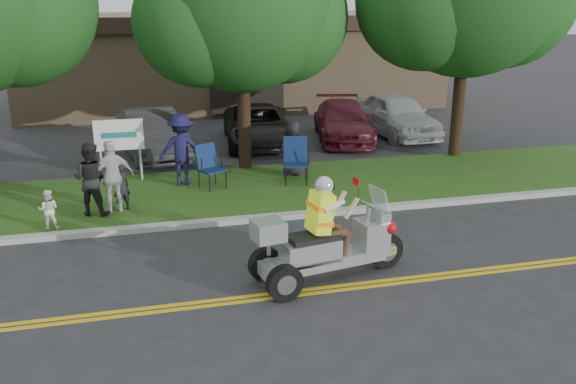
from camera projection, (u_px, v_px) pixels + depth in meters
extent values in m
plane|color=#28282B|center=(291.00, 280.00, 10.74)|extent=(120.00, 120.00, 0.00)
cube|color=gold|center=(299.00, 295.00, 10.20)|extent=(60.00, 0.10, 0.01)
cube|color=gold|center=(297.00, 291.00, 10.35)|extent=(60.00, 0.10, 0.01)
cube|color=#A8A89E|center=(257.00, 219.00, 13.53)|extent=(60.00, 0.25, 0.12)
cube|color=#234913|center=(240.00, 190.00, 15.52)|extent=(60.00, 4.00, 0.10)
cube|color=#9E7F5B|center=(231.00, 59.00, 28.11)|extent=(18.00, 8.00, 4.00)
cube|color=black|center=(246.00, 24.00, 23.85)|extent=(18.00, 0.30, 0.60)
sphere|color=#144617|center=(13.00, 4.00, 14.86)|extent=(4.05, 4.05, 4.05)
cylinder|color=#332114|center=(244.00, 97.00, 16.85)|extent=(0.36, 0.36, 4.20)
sphere|color=#144617|center=(242.00, 1.00, 16.06)|extent=(4.80, 4.80, 4.80)
sphere|color=#144617|center=(283.00, 18.00, 16.76)|extent=(3.60, 3.60, 3.60)
sphere|color=#144617|center=(198.00, 22.00, 15.76)|extent=(3.36, 3.36, 3.36)
cylinder|color=#332114|center=(460.00, 80.00, 18.09)|extent=(0.36, 0.36, 4.76)
sphere|color=#144617|center=(426.00, 0.00, 16.87)|extent=(3.92, 3.92, 3.92)
cylinder|color=silver|center=(102.00, 166.00, 15.87)|extent=(0.06, 0.06, 1.10)
cylinder|color=silver|center=(141.00, 163.00, 16.10)|extent=(0.06, 0.06, 1.10)
cube|color=white|center=(119.00, 135.00, 15.74)|extent=(1.25, 0.06, 0.80)
cylinder|color=black|center=(386.00, 250.00, 11.16)|extent=(0.68, 0.27, 0.67)
cylinder|color=black|center=(285.00, 283.00, 9.94)|extent=(0.64, 0.28, 0.62)
cylinder|color=black|center=(266.00, 264.00, 10.63)|extent=(0.64, 0.28, 0.62)
cube|color=#B2B3BB|center=(327.00, 260.00, 10.66)|extent=(2.17, 0.89, 0.20)
cube|color=#B2B3BB|center=(310.00, 251.00, 10.46)|extent=(1.08, 0.68, 0.39)
cube|color=black|center=(313.00, 237.00, 10.41)|extent=(0.96, 0.62, 0.11)
cube|color=#B2B3BB|center=(371.00, 236.00, 10.93)|extent=(0.59, 0.62, 0.61)
cube|color=silver|center=(380.00, 201.00, 10.79)|extent=(0.30, 0.54, 0.54)
cube|color=#B2B3BB|center=(268.00, 230.00, 10.00)|extent=(0.58, 0.55, 0.33)
sphere|color=#B20C0F|center=(388.00, 227.00, 10.83)|extent=(0.24, 0.24, 0.24)
cube|color=#B7E117|center=(320.00, 212.00, 10.32)|extent=(0.46, 0.51, 0.72)
sphere|color=silver|center=(324.00, 185.00, 10.20)|extent=(0.32, 0.32, 0.32)
cylinder|color=black|center=(286.00, 177.00, 15.60)|extent=(0.03, 0.03, 0.50)
cylinder|color=black|center=(307.00, 177.00, 15.63)|extent=(0.03, 0.03, 0.50)
cylinder|color=black|center=(285.00, 172.00, 16.07)|extent=(0.03, 0.03, 0.50)
cylinder|color=black|center=(306.00, 171.00, 16.10)|extent=(0.03, 0.03, 0.50)
cube|color=#10224A|center=(296.00, 164.00, 15.77)|extent=(0.72, 0.68, 0.05)
cube|color=#10224A|center=(295.00, 149.00, 15.92)|extent=(0.65, 0.30, 0.68)
cylinder|color=black|center=(210.00, 183.00, 15.12)|extent=(0.03, 0.03, 0.47)
cylinder|color=black|center=(226.00, 179.00, 15.44)|extent=(0.03, 0.03, 0.47)
cylinder|color=black|center=(199.00, 179.00, 15.45)|extent=(0.03, 0.03, 0.47)
cylinder|color=black|center=(215.00, 176.00, 15.77)|extent=(0.03, 0.03, 0.47)
cube|color=#11224F|center=(212.00, 170.00, 15.37)|extent=(0.76, 0.74, 0.04)
cube|color=#11224F|center=(206.00, 156.00, 15.45)|extent=(0.60, 0.42, 0.63)
imported|color=black|center=(91.00, 179.00, 13.44)|extent=(0.97, 0.86, 1.64)
imported|color=silver|center=(113.00, 177.00, 13.58)|extent=(1.05, 0.73, 1.65)
imported|color=#191741|center=(182.00, 150.00, 15.56)|extent=(1.32, 0.94, 1.85)
imported|color=black|center=(293.00, 148.00, 16.43)|extent=(0.82, 0.62, 1.50)
imported|color=black|center=(121.00, 187.00, 13.78)|extent=(0.48, 0.42, 1.12)
imported|color=white|center=(48.00, 209.00, 12.70)|extent=(0.44, 0.35, 0.85)
imported|color=#2D2C2F|center=(152.00, 133.00, 18.81)|extent=(2.21, 4.57, 1.44)
imported|color=black|center=(258.00, 126.00, 20.31)|extent=(2.59, 4.83, 1.29)
imported|color=#54131F|center=(343.00, 121.00, 21.03)|extent=(2.72, 4.75, 1.29)
imported|color=#AAACB1|center=(396.00, 115.00, 21.60)|extent=(1.98, 4.49, 1.50)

